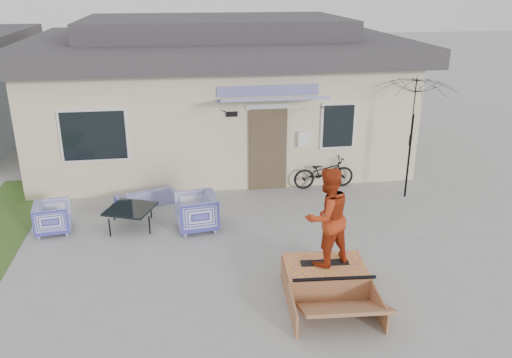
{
  "coord_description": "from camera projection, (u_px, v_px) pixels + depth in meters",
  "views": [
    {
      "loc": [
        -1.16,
        -8.02,
        5.07
      ],
      "look_at": [
        0.3,
        1.8,
        1.3
      ],
      "focal_mm": 36.91,
      "sensor_mm": 36.0,
      "label": 1
    }
  ],
  "objects": [
    {
      "name": "armchair_left",
      "position": [
        53.0,
        216.0,
        11.17
      ],
      "size": [
        0.75,
        0.79,
        0.74
      ],
      "primitive_type": "imported",
      "rotation": [
        0.0,
        0.0,
        1.69
      ],
      "color": "#2F2D9F",
      "rests_on": "ground"
    },
    {
      "name": "loveseat",
      "position": [
        145.0,
        193.0,
        12.59
      ],
      "size": [
        1.45,
        0.86,
        0.55
      ],
      "primitive_type": "imported",
      "rotation": [
        0.0,
        0.0,
        3.49
      ],
      "color": "#2F2D9F",
      "rests_on": "ground"
    },
    {
      "name": "coffee_table",
      "position": [
        131.0,
        217.0,
        11.44
      ],
      "size": [
        1.2,
        1.2,
        0.45
      ],
      "primitive_type": "cube",
      "rotation": [
        0.0,
        0.0,
        -0.38
      ],
      "color": "black",
      "rests_on": "ground"
    },
    {
      "name": "skate_ramp",
      "position": [
        324.0,
        276.0,
        9.16
      ],
      "size": [
        1.51,
        1.94,
        0.46
      ],
      "primitive_type": null,
      "rotation": [
        0.0,
        0.0,
        -0.07
      ],
      "color": "#945C3A",
      "rests_on": "ground"
    },
    {
      "name": "skateboard",
      "position": [
        325.0,
        262.0,
        9.11
      ],
      "size": [
        0.85,
        0.26,
        0.05
      ],
      "primitive_type": "cube",
      "rotation": [
        0.0,
        0.0,
        -0.07
      ],
      "color": "black",
      "rests_on": "skate_ramp"
    },
    {
      "name": "house",
      "position": [
        217.0,
        89.0,
        16.08
      ],
      "size": [
        10.8,
        8.49,
        4.1
      ],
      "color": "beige",
      "rests_on": "ground"
    },
    {
      "name": "ground",
      "position": [
        254.0,
        283.0,
        9.37
      ],
      "size": [
        90.0,
        90.0,
        0.0
      ],
      "primitive_type": "plane",
      "color": "gray",
      "rests_on": "ground"
    },
    {
      "name": "skater",
      "position": [
        327.0,
        215.0,
        8.79
      ],
      "size": [
        1.03,
        0.92,
        1.73
      ],
      "primitive_type": "imported",
      "rotation": [
        0.0,
        0.0,
        3.51
      ],
      "color": "#A73213",
      "rests_on": "skateboard"
    },
    {
      "name": "patio_umbrella",
      "position": [
        412.0,
        129.0,
        12.52
      ],
      "size": [
        2.14,
        2.03,
        2.2
      ],
      "color": "black",
      "rests_on": "ground"
    },
    {
      "name": "armchair_right",
      "position": [
        196.0,
        210.0,
        11.29
      ],
      "size": [
        0.88,
        0.93,
        0.86
      ],
      "primitive_type": "imported",
      "rotation": [
        0.0,
        0.0,
        -1.45
      ],
      "color": "#2F2D9F",
      "rests_on": "ground"
    },
    {
      "name": "bicycle",
      "position": [
        324.0,
        169.0,
        13.53
      ],
      "size": [
        1.61,
        0.62,
        1.02
      ],
      "primitive_type": "imported",
      "rotation": [
        0.0,
        0.0,
        1.61
      ],
      "color": "black",
      "rests_on": "ground"
    }
  ]
}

